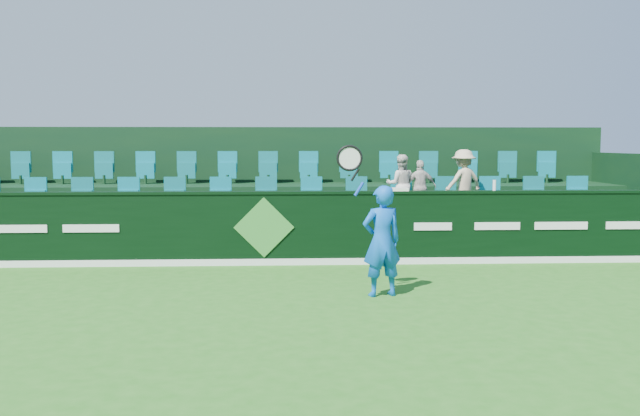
{
  "coord_description": "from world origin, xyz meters",
  "views": [
    {
      "loc": [
        0.39,
        -8.99,
        2.24
      ],
      "look_at": [
        0.97,
        2.8,
        1.15
      ],
      "focal_mm": 40.0,
      "sensor_mm": 36.0,
      "label": 1
    }
  ],
  "objects": [
    {
      "name": "tennis_player",
      "position": [
        1.78,
        1.22,
        0.83
      ],
      "size": [
        1.08,
        0.53,
        2.27
      ],
      "color": "blue",
      "rests_on": "ground"
    },
    {
      "name": "seat_row_front",
      "position": [
        0.0,
        5.5,
        1.1
      ],
      "size": [
        13.5,
        0.5,
        0.6
      ],
      "primitive_type": "cube",
      "color": "#0B7685",
      "rests_on": "stand_tier_front"
    },
    {
      "name": "towel",
      "position": [
        2.47,
        4.0,
        1.38
      ],
      "size": [
        0.36,
        0.24,
        0.05
      ],
      "primitive_type": "cube",
      "color": "white",
      "rests_on": "sponsor_hoarding"
    },
    {
      "name": "spectator_middle",
      "position": [
        3.1,
        5.12,
        1.35
      ],
      "size": [
        0.65,
        0.3,
        1.09
      ],
      "primitive_type": "imported",
      "rotation": [
        0.0,
        0.0,
        3.2
      ],
      "color": "beige",
      "rests_on": "stand_tier_front"
    },
    {
      "name": "spectator_right",
      "position": [
        3.96,
        5.12,
        1.45
      ],
      "size": [
        0.96,
        0.76,
        1.3
      ],
      "primitive_type": "imported",
      "rotation": [
        0.0,
        0.0,
        3.53
      ],
      "color": "#CCB890",
      "rests_on": "stand_tier_front"
    },
    {
      "name": "ground",
      "position": [
        0.0,
        0.0,
        0.0
      ],
      "size": [
        60.0,
        60.0,
        0.0
      ],
      "primitive_type": "plane",
      "color": "#266B19",
      "rests_on": "ground"
    },
    {
      "name": "drinks_bottle",
      "position": [
        4.26,
        4.0,
        1.45
      ],
      "size": [
        0.06,
        0.06,
        0.2
      ],
      "primitive_type": "cylinder",
      "color": "white",
      "rests_on": "sponsor_hoarding"
    },
    {
      "name": "sponsor_hoarding",
      "position": [
        0.0,
        4.0,
        0.67
      ],
      "size": [
        16.0,
        0.25,
        1.35
      ],
      "color": "black",
      "rests_on": "ground"
    },
    {
      "name": "stand_tier_front",
      "position": [
        0.0,
        5.1,
        0.4
      ],
      "size": [
        16.0,
        2.0,
        0.8
      ],
      "primitive_type": "cube",
      "color": "black",
      "rests_on": "ground"
    },
    {
      "name": "stand_rear",
      "position": [
        0.0,
        7.44,
        1.22
      ],
      "size": [
        16.0,
        4.1,
        2.6
      ],
      "color": "black",
      "rests_on": "ground"
    },
    {
      "name": "spectator_left",
      "position": [
        2.69,
        5.12,
        1.4
      ],
      "size": [
        0.61,
        0.49,
        1.2
      ],
      "primitive_type": "imported",
      "rotation": [
        0.0,
        0.0,
        3.08
      ],
      "color": "silver",
      "rests_on": "stand_tier_front"
    },
    {
      "name": "stand_tier_back",
      "position": [
        0.0,
        7.0,
        0.65
      ],
      "size": [
        16.0,
        1.8,
        1.3
      ],
      "primitive_type": "cube",
      "color": "black",
      "rests_on": "ground"
    },
    {
      "name": "seat_row_back",
      "position": [
        0.0,
        7.3,
        1.6
      ],
      "size": [
        13.5,
        0.5,
        0.6
      ],
      "primitive_type": "cube",
      "color": "#0B7685",
      "rests_on": "stand_tier_back"
    }
  ]
}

